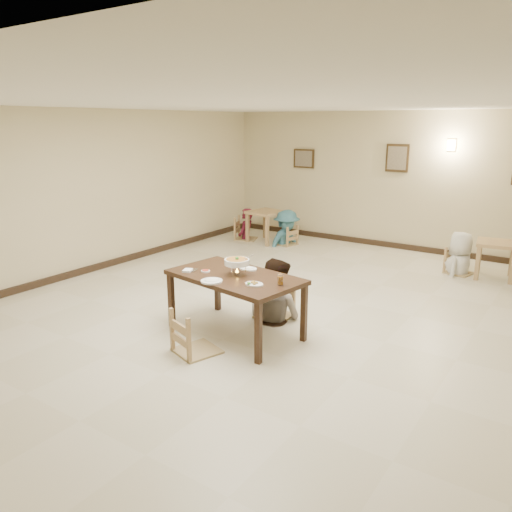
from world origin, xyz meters
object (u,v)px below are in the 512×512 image
Objects in this scene: bg_chair_ll at (246,218)px; bg_table_right at (497,249)px; bg_diner_c at (463,232)px; bg_chair_lr at (287,226)px; bg_table_left at (266,217)px; main_diner at (275,259)px; bg_chair_rl at (461,250)px; bg_diner_b at (287,210)px; drink_glass at (280,280)px; curry_warmer at (237,262)px; bg_diner_a at (246,208)px; main_table at (235,281)px; chair_far at (275,284)px; chair_near at (196,312)px.

bg_table_right is at bearing -111.38° from bg_chair_ll.
bg_chair_lr is at bearing -82.79° from bg_diner_c.
bg_chair_lr is (0.55, 0.03, -0.17)m from bg_table_left.
bg_diner_c reaches higher than bg_chair_lr.
bg_table_right is (2.27, 3.90, -0.36)m from main_diner.
bg_chair_rl is at bearing -173.12° from bg_table_right.
bg_chair_rl reaches higher than bg_table_right.
bg_diner_b is at bearing -82.79° from bg_diner_c.
curry_warmer is at bearing 176.60° from drink_glass.
bg_diner_a is (-4.94, 0.06, 0.30)m from bg_chair_rl.
main_diner reaches higher than main_table.
main_table is at bearing 178.54° from drink_glass.
main_diner reaches higher than bg_diner_a.
main_table is 1.24× the size of bg_diner_a.
bg_chair_lr is at bearing 100.58° from bg_chair_rl.
bg_chair_lr is at bearing 179.09° from bg_table_right.
drink_glass is 0.09× the size of bg_diner_a.
bg_table_right is 0.51× the size of bg_diner_a.
chair_far is at bearing -140.74° from bg_diner_b.
main_diner is 1.93× the size of bg_chair_rl.
main_table is 1.78× the size of chair_near.
main_diner is 1.18× the size of bg_diner_a.
drink_glass is at bearing 42.15° from bg_chair_lr.
bg_diner_a is at bearing 130.62° from chair_far.
bg_chair_ll is 1.12× the size of bg_chair_rl.
bg_table_left is 0.55× the size of bg_diner_a.
bg_chair_ll is at bearing -42.01° from chair_near.
bg_diner_c reaches higher than chair_far.
main_diner reaches higher than chair_far.
bg_diner_b reaches higher than bg_diner_c.
main_table is at bearing -76.34° from chair_near.
drink_glass is 0.15× the size of bg_chair_rl.
chair_near is at bearing 17.06° from bg_diner_a.
bg_diner_a is at bearing 129.38° from drink_glass.
curry_warmer is at bearing 85.37° from main_diner.
chair_near is 7.48× the size of drink_glass.
bg_diner_b reaches higher than bg_chair_rl.
bg_chair_ll is 0.64× the size of bg_diner_b.
main_table is 2.02× the size of bg_chair_rl.
bg_diner_a is at bearing 105.15° from bg_diner_b.
main_table is 5.34m from bg_table_left.
bg_diner_c is at bearing 76.75° from bg_diner_a.
bg_diner_a is (-3.22, 3.83, 0.26)m from chair_far.
chair_near is at bearing 32.02° from bg_chair_lr.
main_table is 1.15× the size of bg_diner_b.
main_table is 5.57m from bg_chair_ll.
chair_far is 0.40m from main_diner.
bg_diner_a is (-0.55, -0.06, 0.16)m from bg_table_left.
bg_table_left is at bearing -49.33° from main_diner.
drink_glass is at bearing -3.40° from curry_warmer.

